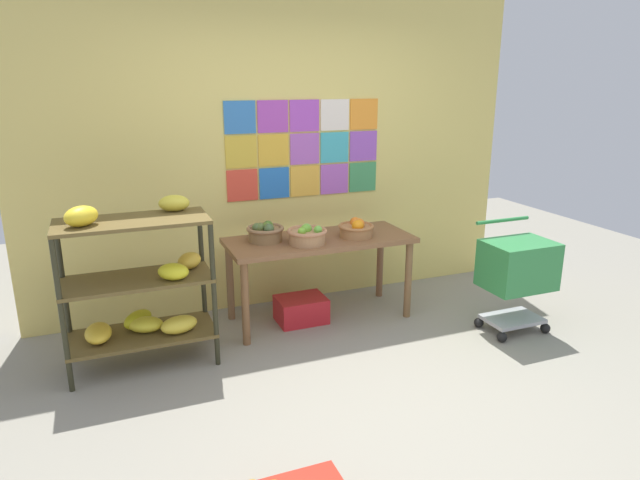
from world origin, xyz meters
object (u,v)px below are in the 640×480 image
fruit_basket_right (265,232)px  fruit_basket_back_right (307,235)px  banana_shelf_unit (141,284)px  fruit_basket_centre (356,229)px  shopping_cart (517,269)px  produce_crate_under_table (301,309)px  display_table (320,248)px

fruit_basket_right → fruit_basket_back_right: bearing=-33.8°
banana_shelf_unit → fruit_basket_centre: 1.76m
fruit_basket_centre → shopping_cart: (1.07, -0.73, -0.25)m
fruit_basket_right → shopping_cart: size_ratio=0.34×
fruit_basket_back_right → fruit_basket_centre: bearing=5.0°
fruit_basket_right → fruit_basket_centre: bearing=-11.8°
fruit_basket_centre → produce_crate_under_table: size_ratio=0.73×
fruit_basket_back_right → shopping_cart: shopping_cart is taller
display_table → fruit_basket_centre: (0.30, -0.08, 0.16)m
banana_shelf_unit → fruit_basket_centre: bearing=6.3°
fruit_basket_right → shopping_cart: bearing=-26.1°
banana_shelf_unit → fruit_basket_back_right: size_ratio=3.77×
display_table → fruit_basket_back_right: fruit_basket_back_right is taller
fruit_basket_centre → banana_shelf_unit: bearing=-173.7°
banana_shelf_unit → display_table: size_ratio=0.78×
fruit_basket_back_right → fruit_basket_right: 0.35m
banana_shelf_unit → fruit_basket_right: (1.00, 0.35, 0.18)m
display_table → shopping_cart: 1.59m
display_table → fruit_basket_centre: bearing=-15.0°
display_table → fruit_basket_centre: size_ratio=5.20×
produce_crate_under_table → fruit_basket_right: bearing=162.3°
display_table → shopping_cart: bearing=-30.7°
fruit_basket_right → shopping_cart: (1.81, -0.89, -0.26)m
display_table → fruit_basket_right: bearing=170.5°
banana_shelf_unit → display_table: bearing=10.6°
produce_crate_under_table → banana_shelf_unit: bearing=-168.5°
display_table → fruit_basket_centre: fruit_basket_centre is taller
fruit_basket_centre → produce_crate_under_table: (-0.47, 0.07, -0.67)m
shopping_cart → fruit_basket_centre: bearing=147.3°
banana_shelf_unit → fruit_basket_centre: (1.74, 0.19, 0.17)m
fruit_basket_right → shopping_cart: shopping_cart is taller
shopping_cart → fruit_basket_back_right: bearing=157.3°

